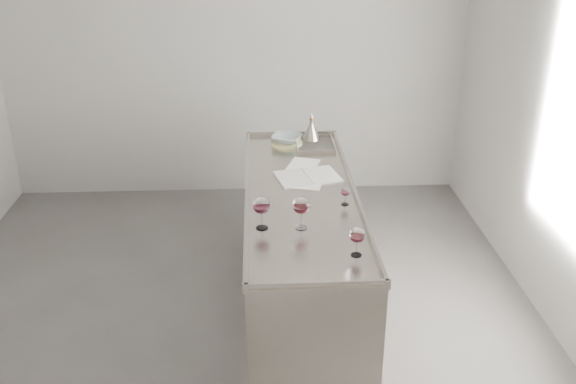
{
  "coord_description": "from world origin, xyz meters",
  "views": [
    {
      "loc": [
        0.21,
        -3.7,
        2.75
      ],
      "look_at": [
        0.4,
        0.13,
        1.02
      ],
      "focal_mm": 40.0,
      "sensor_mm": 36.0,
      "label": 1
    }
  ],
  "objects_px": {
    "wine_glass_right": "(357,236)",
    "wine_glass_small": "(345,192)",
    "notebook": "(308,176)",
    "wine_funnel": "(311,131)",
    "counter": "(301,252)",
    "wine_glass_left": "(262,206)",
    "wine_glass_middle": "(301,206)",
    "ceramic_bowl": "(287,139)"
  },
  "relations": [
    {
      "from": "wine_glass_left",
      "to": "ceramic_bowl",
      "type": "distance_m",
      "value": 1.5
    },
    {
      "from": "wine_glass_middle",
      "to": "wine_glass_right",
      "type": "height_order",
      "value": "wine_glass_middle"
    },
    {
      "from": "wine_glass_middle",
      "to": "wine_funnel",
      "type": "height_order",
      "value": "wine_funnel"
    },
    {
      "from": "wine_glass_right",
      "to": "wine_glass_small",
      "type": "xyz_separation_m",
      "value": [
        0.02,
        0.66,
        -0.03
      ]
    },
    {
      "from": "counter",
      "to": "ceramic_bowl",
      "type": "relative_size",
      "value": 10.2
    },
    {
      "from": "wine_glass_middle",
      "to": "wine_glass_small",
      "type": "distance_m",
      "value": 0.45
    },
    {
      "from": "wine_glass_left",
      "to": "ceramic_bowl",
      "type": "bearing_deg",
      "value": 81.45
    },
    {
      "from": "wine_glass_right",
      "to": "notebook",
      "type": "bearing_deg",
      "value": 99.31
    },
    {
      "from": "wine_glass_middle",
      "to": "wine_glass_small",
      "type": "height_order",
      "value": "wine_glass_middle"
    },
    {
      "from": "wine_glass_small",
      "to": "wine_funnel",
      "type": "xyz_separation_m",
      "value": [
        -0.11,
        1.29,
        -0.02
      ]
    },
    {
      "from": "wine_glass_right",
      "to": "ceramic_bowl",
      "type": "relative_size",
      "value": 0.74
    },
    {
      "from": "wine_glass_left",
      "to": "wine_glass_right",
      "type": "xyz_separation_m",
      "value": [
        0.53,
        -0.36,
        -0.02
      ]
    },
    {
      "from": "notebook",
      "to": "wine_funnel",
      "type": "height_order",
      "value": "wine_funnel"
    },
    {
      "from": "wine_glass_small",
      "to": "notebook",
      "type": "xyz_separation_m",
      "value": [
        -0.21,
        0.47,
        -0.08
      ]
    },
    {
      "from": "wine_glass_left",
      "to": "wine_glass_middle",
      "type": "distance_m",
      "value": 0.24
    },
    {
      "from": "wine_glass_left",
      "to": "wine_funnel",
      "type": "xyz_separation_m",
      "value": [
        0.44,
        1.6,
        -0.08
      ]
    },
    {
      "from": "wine_glass_middle",
      "to": "wine_glass_right",
      "type": "distance_m",
      "value": 0.45
    },
    {
      "from": "counter",
      "to": "wine_glass_left",
      "type": "bearing_deg",
      "value": -117.84
    },
    {
      "from": "counter",
      "to": "wine_glass_small",
      "type": "height_order",
      "value": "wine_glass_small"
    },
    {
      "from": "wine_glass_middle",
      "to": "wine_glass_small",
      "type": "bearing_deg",
      "value": 45.74
    },
    {
      "from": "counter",
      "to": "notebook",
      "type": "height_order",
      "value": "counter"
    },
    {
      "from": "ceramic_bowl",
      "to": "wine_funnel",
      "type": "height_order",
      "value": "wine_funnel"
    },
    {
      "from": "wine_glass_left",
      "to": "wine_glass_small",
      "type": "relative_size",
      "value": 1.65
    },
    {
      "from": "counter",
      "to": "ceramic_bowl",
      "type": "distance_m",
      "value": 1.09
    },
    {
      "from": "counter",
      "to": "wine_glass_left",
      "type": "distance_m",
      "value": 0.85
    },
    {
      "from": "wine_glass_right",
      "to": "wine_glass_small",
      "type": "relative_size",
      "value": 1.38
    },
    {
      "from": "wine_glass_middle",
      "to": "wine_funnel",
      "type": "relative_size",
      "value": 0.91
    },
    {
      "from": "wine_glass_right",
      "to": "ceramic_bowl",
      "type": "bearing_deg",
      "value": 99.38
    },
    {
      "from": "wine_glass_left",
      "to": "wine_funnel",
      "type": "relative_size",
      "value": 0.91
    },
    {
      "from": "wine_glass_right",
      "to": "ceramic_bowl",
      "type": "distance_m",
      "value": 1.86
    },
    {
      "from": "wine_glass_small",
      "to": "wine_funnel",
      "type": "distance_m",
      "value": 1.3
    },
    {
      "from": "wine_glass_left",
      "to": "notebook",
      "type": "relative_size",
      "value": 0.42
    },
    {
      "from": "wine_glass_middle",
      "to": "wine_funnel",
      "type": "xyz_separation_m",
      "value": [
        0.2,
        1.61,
        -0.08
      ]
    },
    {
      "from": "counter",
      "to": "wine_glass_middle",
      "type": "relative_size",
      "value": 11.55
    },
    {
      "from": "wine_glass_left",
      "to": "wine_glass_right",
      "type": "bearing_deg",
      "value": -34.1
    },
    {
      "from": "wine_funnel",
      "to": "wine_glass_small",
      "type": "bearing_deg",
      "value": -84.95
    },
    {
      "from": "wine_funnel",
      "to": "wine_glass_left",
      "type": "bearing_deg",
      "value": -105.23
    },
    {
      "from": "wine_glass_right",
      "to": "notebook",
      "type": "relative_size",
      "value": 0.35
    },
    {
      "from": "counter",
      "to": "wine_glass_left",
      "type": "relative_size",
      "value": 11.54
    },
    {
      "from": "wine_glass_middle",
      "to": "counter",
      "type": "bearing_deg",
      "value": 86.09
    },
    {
      "from": "wine_funnel",
      "to": "ceramic_bowl",
      "type": "bearing_deg",
      "value": -150.95
    },
    {
      "from": "counter",
      "to": "notebook",
      "type": "distance_m",
      "value": 0.54
    }
  ]
}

